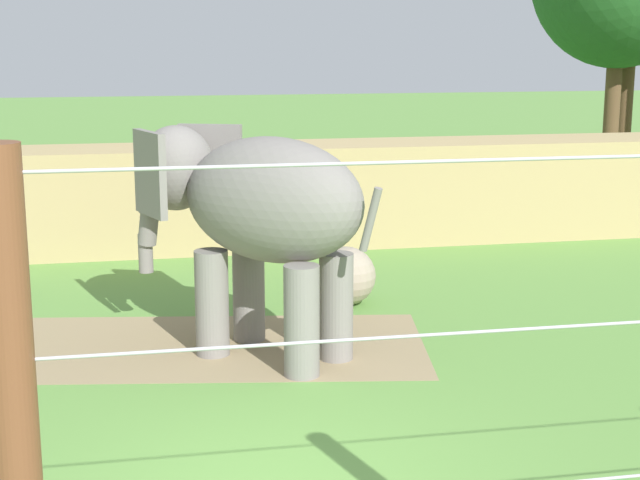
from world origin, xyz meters
name	(u,v)px	position (x,y,z in m)	size (l,w,h in m)	color
dirt_patch	(200,346)	(-0.31, 4.45, 0.00)	(6.08, 2.82, 0.01)	#937F5B
embankment_wall	(192,197)	(0.00, 10.68, 1.00)	(36.00, 1.80, 2.01)	tan
elephant	(254,208)	(0.40, 4.06, 1.95)	(3.30, 3.32, 2.94)	gray
enrichment_ball	(346,276)	(2.09, 6.08, 0.46)	(0.92, 0.92, 0.92)	gray
cable_fence	(362,464)	(0.08, -3.25, 1.82)	(12.74, 0.25, 3.62)	brown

